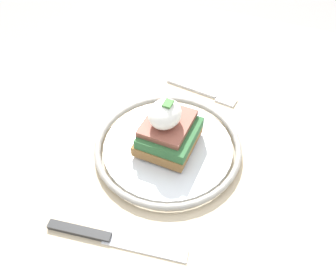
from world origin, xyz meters
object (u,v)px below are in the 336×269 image
plate (168,146)px  sandwich (168,129)px  fork (205,93)px  knife (105,237)px

plate → sandwich: size_ratio=2.01×
fork → knife: knife is taller
plate → sandwich: 0.04m
knife → sandwich: bearing=175.5°
fork → plate: bearing=-3.1°
fork → knife: (0.32, -0.02, 0.00)m
fork → knife: size_ratio=0.75×
sandwich → fork: size_ratio=0.82×
fork → knife: bearing=-4.0°
sandwich → fork: bearing=176.5°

